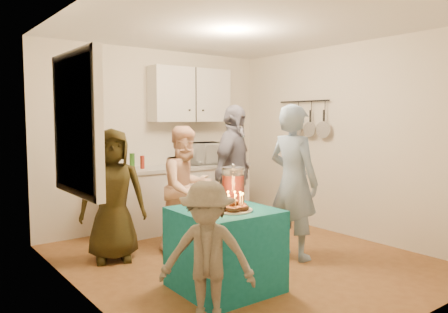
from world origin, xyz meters
TOP-DOWN VIEW (x-y plane):
  - floor at (0.00, 0.00)m, footprint 4.00×4.00m
  - ceiling at (0.00, 0.00)m, footprint 4.00×4.00m
  - back_wall at (0.00, 2.00)m, footprint 3.60×3.60m
  - left_wall at (-1.80, 0.00)m, footprint 4.00×4.00m
  - right_wall at (1.80, 0.00)m, footprint 4.00×4.00m
  - window_night at (-1.77, 0.30)m, footprint 0.04×1.00m
  - counter at (0.20, 1.70)m, footprint 2.20×0.58m
  - countertop at (0.20, 1.70)m, footprint 2.24×0.62m
  - upper_cabinet at (0.50, 1.85)m, footprint 1.30×0.30m
  - pot_rack at (1.72, 0.70)m, footprint 0.12×1.00m
  - microwave at (0.65, 1.70)m, footprint 0.61×0.43m
  - party_table at (-0.69, -0.57)m, footprint 0.87×0.87m
  - donut_cake at (-0.68, -0.67)m, footprint 0.38×0.38m
  - punch_jar at (-0.44, -0.39)m, footprint 0.22×0.22m
  - man_birthday at (0.50, -0.29)m, footprint 0.48×0.68m
  - woman_back_left at (-1.18, 0.86)m, footprint 0.85×0.70m
  - woman_back_center at (-0.28, 0.74)m, footprint 0.77×0.62m
  - woman_back_right at (0.43, 0.70)m, footprint 1.12×0.91m
  - child_near_left at (-1.27, -1.12)m, footprint 0.81×0.82m

SIDE VIEW (x-z plane):
  - floor at x=0.00m, z-range 0.00..0.00m
  - party_table at x=-0.69m, z-range 0.00..0.76m
  - counter at x=0.20m, z-range 0.00..0.86m
  - child_near_left at x=-1.27m, z-range 0.00..1.14m
  - woman_back_left at x=-1.18m, z-range 0.00..1.49m
  - woman_back_center at x=-0.28m, z-range 0.00..1.51m
  - donut_cake at x=-0.68m, z-range 0.76..0.94m
  - man_birthday at x=0.50m, z-range 0.00..1.76m
  - countertop at x=0.20m, z-range 0.86..0.91m
  - woman_back_right at x=0.43m, z-range 0.00..1.78m
  - punch_jar at x=-0.44m, z-range 0.76..1.10m
  - microwave at x=0.65m, z-range 0.91..1.24m
  - back_wall at x=0.00m, z-range 1.30..1.30m
  - left_wall at x=-1.80m, z-range 1.30..1.30m
  - right_wall at x=1.80m, z-range 1.30..1.30m
  - window_night at x=-1.77m, z-range 0.95..2.15m
  - pot_rack at x=1.72m, z-range 1.30..1.90m
  - upper_cabinet at x=0.50m, z-range 1.55..2.35m
  - ceiling at x=0.00m, z-range 2.60..2.60m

